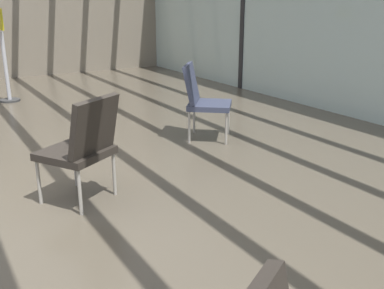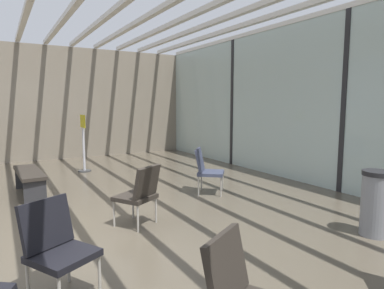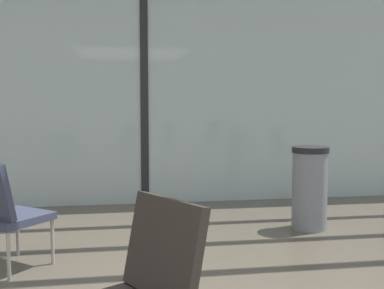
{
  "view_description": "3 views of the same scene",
  "coord_description": "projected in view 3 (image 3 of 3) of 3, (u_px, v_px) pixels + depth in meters",
  "views": [
    {
      "loc": [
        3.0,
        0.13,
        1.56
      ],
      "look_at": [
        0.5,
        1.66,
        0.6
      ],
      "focal_mm": 41.54,
      "sensor_mm": 36.0,
      "label": 1
    },
    {
      "loc": [
        4.02,
        -0.53,
        1.72
      ],
      "look_at": [
        -1.01,
        2.41,
        1.0
      ],
      "focal_mm": 31.01,
      "sensor_mm": 36.0,
      "label": 2
    },
    {
      "loc": [
        -0.34,
        -0.84,
        1.29
      ],
      "look_at": [
        0.8,
        6.24,
        0.68
      ],
      "focal_mm": 43.15,
      "sensor_mm": 36.0,
      "label": 3
    }
  ],
  "objects": [
    {
      "name": "parked_airplane",
      "position": [
        91.0,
        73.0,
        11.08
      ],
      "size": [
        12.24,
        4.13,
        4.13
      ],
      "color": "silver",
      "rests_on": "ground"
    },
    {
      "name": "lounge_chair_5",
      "position": [
        140.0,
        288.0,
        2.01
      ],
      "size": [
        0.7,
        0.68,
        0.87
      ],
      "rotation": [
        0.0,
        0.0,
        5.25
      ],
      "color": "#28231E",
      "rests_on": "ground"
    },
    {
      "name": "window_mullion_1",
      "position": [
        144.0,
        71.0,
        5.95
      ],
      "size": [
        0.1,
        0.12,
        3.46
      ],
      "primitive_type": "cube",
      "color": "black",
      "rests_on": "ground"
    },
    {
      "name": "glass_curtain_wall",
      "position": [
        144.0,
        71.0,
        5.95
      ],
      "size": [
        14.0,
        0.08,
        3.46
      ],
      "primitive_type": "cube",
      "color": "#A3B7B2",
      "rests_on": "ground"
    },
    {
      "name": "trash_bin",
      "position": [
        310.0,
        188.0,
        4.79
      ],
      "size": [
        0.38,
        0.38,
        0.86
      ],
      "color": "slate",
      "rests_on": "ground"
    },
    {
      "name": "lounge_chair_1",
      "position": [
        3.0,
        208.0,
        3.56
      ],
      "size": [
        0.7,
        0.71,
        0.87
      ],
      "rotation": [
        0.0,
        0.0,
        2.45
      ],
      "color": "#33384C",
      "rests_on": "ground"
    }
  ]
}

